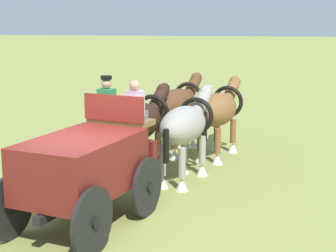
{
  "coord_description": "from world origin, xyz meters",
  "views": [
    {
      "loc": [
        -9.46,
        -3.17,
        4.04
      ],
      "look_at": [
        4.23,
        -1.01,
        1.2
      ],
      "focal_mm": 56.8,
      "sensor_mm": 36.0,
      "label": 1
    }
  ],
  "objects_px": {
    "draft_horse_rear_near": "(139,123)",
    "draft_horse_lead_off": "(219,111)",
    "draft_horse_lead_near": "(178,106)",
    "draft_horse_rear_off": "(185,127)",
    "show_wagon": "(86,164)"
  },
  "relations": [
    {
      "from": "draft_horse_lead_near",
      "to": "draft_horse_rear_near",
      "type": "bearing_deg",
      "value": 164.76
    },
    {
      "from": "draft_horse_rear_near",
      "to": "draft_horse_lead_near",
      "type": "xyz_separation_m",
      "value": [
        2.51,
        -0.68,
        0.05
      ]
    },
    {
      "from": "draft_horse_rear_near",
      "to": "draft_horse_lead_near",
      "type": "bearing_deg",
      "value": -15.24
    },
    {
      "from": "draft_horse_rear_near",
      "to": "draft_horse_lead_off",
      "type": "height_order",
      "value": "draft_horse_lead_off"
    },
    {
      "from": "draft_horse_lead_off",
      "to": "draft_horse_rear_off",
      "type": "bearing_deg",
      "value": 164.76
    },
    {
      "from": "show_wagon",
      "to": "draft_horse_rear_near",
      "type": "height_order",
      "value": "show_wagon"
    },
    {
      "from": "draft_horse_rear_near",
      "to": "draft_horse_lead_near",
      "type": "distance_m",
      "value": 2.6
    },
    {
      "from": "draft_horse_rear_off",
      "to": "draft_horse_lead_near",
      "type": "xyz_separation_m",
      "value": [
        2.85,
        0.57,
        0.03
      ]
    },
    {
      "from": "draft_horse_rear_near",
      "to": "draft_horse_lead_near",
      "type": "relative_size",
      "value": 1.02
    },
    {
      "from": "draft_horse_rear_near",
      "to": "draft_horse_lead_off",
      "type": "relative_size",
      "value": 1.02
    },
    {
      "from": "show_wagon",
      "to": "draft_horse_rear_near",
      "type": "xyz_separation_m",
      "value": [
        3.54,
        -0.29,
        0.13
      ]
    },
    {
      "from": "show_wagon",
      "to": "draft_horse_rear_near",
      "type": "bearing_deg",
      "value": -4.69
    },
    {
      "from": "draft_horse_rear_near",
      "to": "draft_horse_rear_off",
      "type": "xyz_separation_m",
      "value": [
        -0.34,
        -1.26,
        0.02
      ]
    },
    {
      "from": "draft_horse_rear_off",
      "to": "draft_horse_lead_off",
      "type": "xyz_separation_m",
      "value": [
        2.51,
        -0.68,
        -0.01
      ]
    },
    {
      "from": "draft_horse_rear_off",
      "to": "draft_horse_lead_near",
      "type": "height_order",
      "value": "draft_horse_lead_near"
    }
  ]
}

